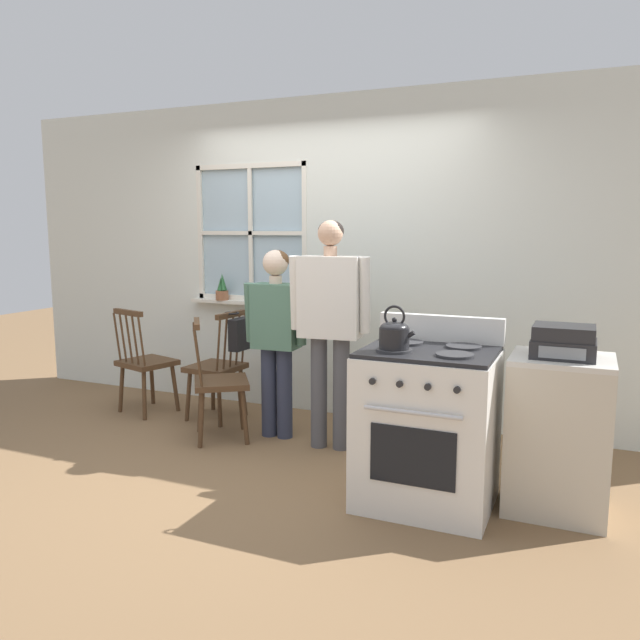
{
  "coord_description": "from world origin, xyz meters",
  "views": [
    {
      "loc": [
        2.03,
        -3.53,
        1.62
      ],
      "look_at": [
        0.38,
        0.26,
        1.0
      ],
      "focal_mm": 35.0,
      "sensor_mm": 36.0,
      "label": 1
    }
  ],
  "objects_px": {
    "chair_by_window": "(217,368)",
    "chair_center_cluster": "(145,363)",
    "person_elderly_left": "(276,327)",
    "person_teen_center": "(330,314)",
    "potted_plant": "(222,290)",
    "stove": "(427,426)",
    "side_counter": "(558,434)",
    "stereo": "(563,342)",
    "chair_near_wall": "(218,383)",
    "kettle": "(394,334)",
    "handbag": "(240,333)"
  },
  "relations": [
    {
      "from": "handbag",
      "to": "chair_center_cluster",
      "type": "bearing_deg",
      "value": -174.88
    },
    {
      "from": "stove",
      "to": "stereo",
      "type": "xyz_separation_m",
      "value": [
        0.7,
        0.19,
        0.51
      ]
    },
    {
      "from": "chair_center_cluster",
      "to": "person_elderly_left",
      "type": "height_order",
      "value": "person_elderly_left"
    },
    {
      "from": "person_elderly_left",
      "to": "potted_plant",
      "type": "height_order",
      "value": "person_elderly_left"
    },
    {
      "from": "handbag",
      "to": "kettle",
      "type": "bearing_deg",
      "value": -32.61
    },
    {
      "from": "stove",
      "to": "stereo",
      "type": "bearing_deg",
      "value": 15.4
    },
    {
      "from": "chair_near_wall",
      "to": "handbag",
      "type": "relative_size",
      "value": 3.02
    },
    {
      "from": "person_elderly_left",
      "to": "kettle",
      "type": "relative_size",
      "value": 5.86
    },
    {
      "from": "potted_plant",
      "to": "chair_center_cluster",
      "type": "bearing_deg",
      "value": -128.43
    },
    {
      "from": "person_teen_center",
      "to": "stove",
      "type": "height_order",
      "value": "person_teen_center"
    },
    {
      "from": "chair_near_wall",
      "to": "kettle",
      "type": "xyz_separation_m",
      "value": [
        1.57,
        -0.62,
        0.59
      ]
    },
    {
      "from": "chair_center_cluster",
      "to": "kettle",
      "type": "relative_size",
      "value": 3.75
    },
    {
      "from": "kettle",
      "to": "stereo",
      "type": "distance_m",
      "value": 0.93
    },
    {
      "from": "handbag",
      "to": "stereo",
      "type": "xyz_separation_m",
      "value": [
        2.5,
        -0.71,
        0.23
      ]
    },
    {
      "from": "side_counter",
      "to": "stereo",
      "type": "distance_m",
      "value": 0.54
    },
    {
      "from": "stove",
      "to": "side_counter",
      "type": "bearing_deg",
      "value": 16.96
    },
    {
      "from": "person_teen_center",
      "to": "potted_plant",
      "type": "xyz_separation_m",
      "value": [
        -1.38,
        0.75,
        0.05
      ]
    },
    {
      "from": "chair_by_window",
      "to": "person_teen_center",
      "type": "distance_m",
      "value": 1.31
    },
    {
      "from": "chair_by_window",
      "to": "person_elderly_left",
      "type": "relative_size",
      "value": 0.64
    },
    {
      "from": "person_teen_center",
      "to": "kettle",
      "type": "relative_size",
      "value": 6.74
    },
    {
      "from": "kettle",
      "to": "potted_plant",
      "type": "bearing_deg",
      "value": 144.0
    },
    {
      "from": "person_elderly_left",
      "to": "chair_by_window",
      "type": "bearing_deg",
      "value": 159.64
    },
    {
      "from": "side_counter",
      "to": "stereo",
      "type": "relative_size",
      "value": 2.65
    },
    {
      "from": "handbag",
      "to": "side_counter",
      "type": "distance_m",
      "value": 2.61
    },
    {
      "from": "stove",
      "to": "potted_plant",
      "type": "distance_m",
      "value": 2.71
    },
    {
      "from": "chair_by_window",
      "to": "stove",
      "type": "relative_size",
      "value": 0.85
    },
    {
      "from": "person_teen_center",
      "to": "potted_plant",
      "type": "height_order",
      "value": "person_teen_center"
    },
    {
      "from": "chair_by_window",
      "to": "kettle",
      "type": "distance_m",
      "value": 2.21
    },
    {
      "from": "stove",
      "to": "side_counter",
      "type": "relative_size",
      "value": 1.2
    },
    {
      "from": "chair_by_window",
      "to": "chair_near_wall",
      "type": "bearing_deg",
      "value": 37.17
    },
    {
      "from": "chair_center_cluster",
      "to": "stereo",
      "type": "xyz_separation_m",
      "value": [
        3.41,
        -0.63,
        0.55
      ]
    },
    {
      "from": "chair_center_cluster",
      "to": "potted_plant",
      "type": "relative_size",
      "value": 3.68
    },
    {
      "from": "person_teen_center",
      "to": "handbag",
      "type": "xyz_separation_m",
      "value": [
        -0.91,
        0.27,
        -0.25
      ]
    },
    {
      "from": "chair_by_window",
      "to": "chair_center_cluster",
      "type": "height_order",
      "value": "same"
    },
    {
      "from": "chair_near_wall",
      "to": "potted_plant",
      "type": "xyz_separation_m",
      "value": [
        -0.52,
        0.9,
        0.61
      ]
    },
    {
      "from": "potted_plant",
      "to": "side_counter",
      "type": "bearing_deg",
      "value": -21.56
    },
    {
      "from": "person_elderly_left",
      "to": "person_teen_center",
      "type": "bearing_deg",
      "value": -10.94
    },
    {
      "from": "side_counter",
      "to": "person_elderly_left",
      "type": "bearing_deg",
      "value": 166.54
    },
    {
      "from": "person_elderly_left",
      "to": "person_teen_center",
      "type": "distance_m",
      "value": 0.5
    },
    {
      "from": "chair_center_cluster",
      "to": "kettle",
      "type": "distance_m",
      "value": 2.77
    },
    {
      "from": "person_teen_center",
      "to": "handbag",
      "type": "height_order",
      "value": "person_teen_center"
    },
    {
      "from": "chair_near_wall",
      "to": "side_counter",
      "type": "distance_m",
      "value": 2.46
    },
    {
      "from": "potted_plant",
      "to": "chair_near_wall",
      "type": "bearing_deg",
      "value": -60.0
    },
    {
      "from": "chair_near_wall",
      "to": "person_elderly_left",
      "type": "bearing_deg",
      "value": -95.49
    },
    {
      "from": "stove",
      "to": "potted_plant",
      "type": "bearing_deg",
      "value": 148.46
    },
    {
      "from": "handbag",
      "to": "side_counter",
      "type": "relative_size",
      "value": 0.34
    },
    {
      "from": "chair_by_window",
      "to": "chair_center_cluster",
      "type": "distance_m",
      "value": 0.69
    },
    {
      "from": "stove",
      "to": "handbag",
      "type": "distance_m",
      "value": 2.03
    },
    {
      "from": "side_counter",
      "to": "potted_plant",
      "type": "bearing_deg",
      "value": 158.44
    },
    {
      "from": "chair_near_wall",
      "to": "stove",
      "type": "height_order",
      "value": "stove"
    }
  ]
}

